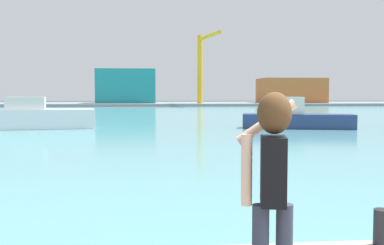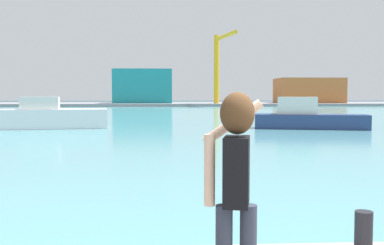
{
  "view_description": "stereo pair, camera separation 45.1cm",
  "coord_description": "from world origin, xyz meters",
  "px_view_note": "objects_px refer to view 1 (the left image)",
  "views": [
    {
      "loc": [
        -2.05,
        -3.08,
        2.38
      ],
      "look_at": [
        -0.98,
        7.89,
        1.69
      ],
      "focal_mm": 42.87,
      "sensor_mm": 36.0,
      "label": 1
    },
    {
      "loc": [
        -1.6,
        -3.12,
        2.38
      ],
      "look_at": [
        -0.98,
        7.89,
        1.69
      ],
      "focal_mm": 42.87,
      "sensor_mm": 36.0,
      "label": 2
    }
  ],
  "objects_px": {
    "harbor_bollard": "(382,228)",
    "boat_moored": "(38,117)",
    "boat_moored_2": "(294,117)",
    "warehouse_right": "(291,91)",
    "port_crane": "(203,60)",
    "person_photographer": "(272,175)",
    "warehouse_left": "(126,86)"
  },
  "relations": [
    {
      "from": "person_photographer",
      "to": "port_crane",
      "type": "height_order",
      "value": "port_crane"
    },
    {
      "from": "person_photographer",
      "to": "boat_moored_2",
      "type": "relative_size",
      "value": 0.23
    },
    {
      "from": "boat_moored_2",
      "to": "warehouse_left",
      "type": "xyz_separation_m",
      "value": [
        -14.29,
        63.88,
        3.15
      ]
    },
    {
      "from": "warehouse_left",
      "to": "warehouse_right",
      "type": "relative_size",
      "value": 0.9
    },
    {
      "from": "person_photographer",
      "to": "warehouse_right",
      "type": "relative_size",
      "value": 0.13
    },
    {
      "from": "warehouse_right",
      "to": "harbor_bollard",
      "type": "bearing_deg",
      "value": -107.1
    },
    {
      "from": "person_photographer",
      "to": "harbor_bollard",
      "type": "xyz_separation_m",
      "value": [
        1.63,
        1.25,
        -0.85
      ]
    },
    {
      "from": "boat_moored",
      "to": "boat_moored_2",
      "type": "distance_m",
      "value": 17.49
    },
    {
      "from": "person_photographer",
      "to": "warehouse_right",
      "type": "xyz_separation_m",
      "value": [
        28.94,
        90.04,
        1.34
      ]
    },
    {
      "from": "harbor_bollard",
      "to": "boat_moored",
      "type": "relative_size",
      "value": 0.06
    },
    {
      "from": "person_photographer",
      "to": "port_crane",
      "type": "distance_m",
      "value": 84.34
    },
    {
      "from": "warehouse_left",
      "to": "port_crane",
      "type": "relative_size",
      "value": 0.88
    },
    {
      "from": "person_photographer",
      "to": "harbor_bollard",
      "type": "relative_size",
      "value": 4.14
    },
    {
      "from": "harbor_bollard",
      "to": "boat_moored_2",
      "type": "bearing_deg",
      "value": 73.93
    },
    {
      "from": "warehouse_right",
      "to": "boat_moored_2",
      "type": "bearing_deg",
      "value": -107.51
    },
    {
      "from": "harbor_bollard",
      "to": "port_crane",
      "type": "distance_m",
      "value": 83.01
    },
    {
      "from": "warehouse_right",
      "to": "boat_moored",
      "type": "bearing_deg",
      "value": -121.16
    },
    {
      "from": "boat_moored_2",
      "to": "warehouse_right",
      "type": "xyz_separation_m",
      "value": [
        19.92,
        63.13,
        2.3
      ]
    },
    {
      "from": "harbor_bollard",
      "to": "warehouse_right",
      "type": "height_order",
      "value": "warehouse_right"
    },
    {
      "from": "boat_moored",
      "to": "warehouse_left",
      "type": "distance_m",
      "value": 62.69
    },
    {
      "from": "boat_moored",
      "to": "warehouse_right",
      "type": "height_order",
      "value": "warehouse_right"
    },
    {
      "from": "port_crane",
      "to": "person_photographer",
      "type": "bearing_deg",
      "value": -96.48
    },
    {
      "from": "harbor_bollard",
      "to": "warehouse_left",
      "type": "height_order",
      "value": "warehouse_left"
    },
    {
      "from": "person_photographer",
      "to": "warehouse_left",
      "type": "distance_m",
      "value": 90.97
    },
    {
      "from": "boat_moored_2",
      "to": "warehouse_left",
      "type": "bearing_deg",
      "value": 116.22
    },
    {
      "from": "boat_moored",
      "to": "warehouse_right",
      "type": "bearing_deg",
      "value": 49.63
    },
    {
      "from": "boat_moored",
      "to": "port_crane",
      "type": "height_order",
      "value": "port_crane"
    },
    {
      "from": "harbor_bollard",
      "to": "warehouse_right",
      "type": "relative_size",
      "value": 0.03
    },
    {
      "from": "boat_moored_2",
      "to": "warehouse_left",
      "type": "distance_m",
      "value": 65.54
    },
    {
      "from": "person_photographer",
      "to": "boat_moored",
      "type": "xyz_separation_m",
      "value": [
        -8.41,
        28.26,
        -0.89
      ]
    },
    {
      "from": "harbor_bollard",
      "to": "warehouse_right",
      "type": "distance_m",
      "value": 92.93
    },
    {
      "from": "harbor_bollard",
      "to": "warehouse_left",
      "type": "relative_size",
      "value": 0.04
    }
  ]
}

